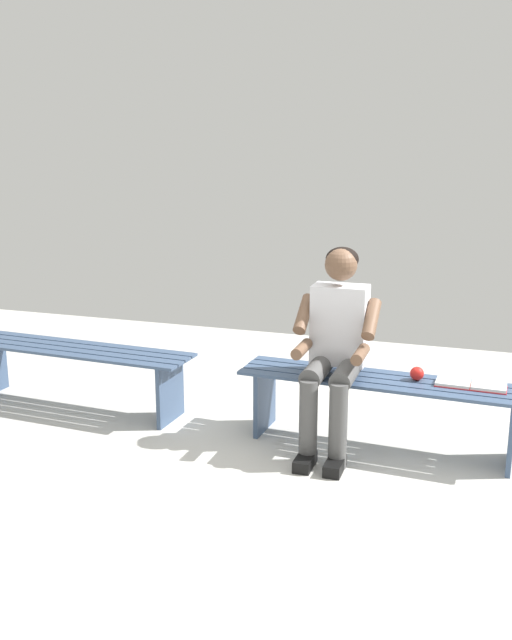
{
  "coord_description": "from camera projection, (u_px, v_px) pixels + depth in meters",
  "views": [
    {
      "loc": [
        -0.57,
        4.15,
        1.83
      ],
      "look_at": [
        0.78,
        0.15,
        0.8
      ],
      "focal_mm": 39.18,
      "sensor_mm": 36.0,
      "label": 1
    }
  ],
  "objects": [
    {
      "name": "bench_near",
      "position": [
        381.0,
        395.0,
        4.35
      ],
      "size": [
        1.81,
        0.47,
        0.45
      ],
      "rotation": [
        0.0,
        0.0,
        -0.04
      ],
      "color": "#384C6B",
      "rests_on": "ground"
    },
    {
      "name": "apple",
      "position": [
        417.0,
        374.0,
        4.29
      ],
      "size": [
        0.09,
        0.09,
        0.09
      ],
      "primitive_type": "sphere",
      "color": "red",
      "rests_on": "bench_near"
    },
    {
      "name": "ground_plane",
      "position": [
        150.0,
        494.0,
        3.86
      ],
      "size": [
        10.0,
        7.0,
        0.04
      ],
      "primitive_type": "cube",
      "color": "beige"
    },
    {
      "name": "bench_far",
      "position": [
        74.0,
        361.0,
        5.04
      ],
      "size": [
        1.81,
        0.47,
        0.45
      ],
      "rotation": [
        0.0,
        0.0,
        -0.04
      ],
      "color": "#384C6B",
      "rests_on": "ground"
    },
    {
      "name": "book_open",
      "position": [
        471.0,
        385.0,
        4.18
      ],
      "size": [
        0.42,
        0.18,
        0.02
      ],
      "rotation": [
        0.0,
        0.0,
        -0.04
      ],
      "color": "white",
      "rests_on": "bench_near"
    },
    {
      "name": "person_seated",
      "position": [
        335.0,
        342.0,
        4.26
      ],
      "size": [
        0.5,
        0.69,
        1.26
      ],
      "color": "silver",
      "rests_on": "ground"
    }
  ]
}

